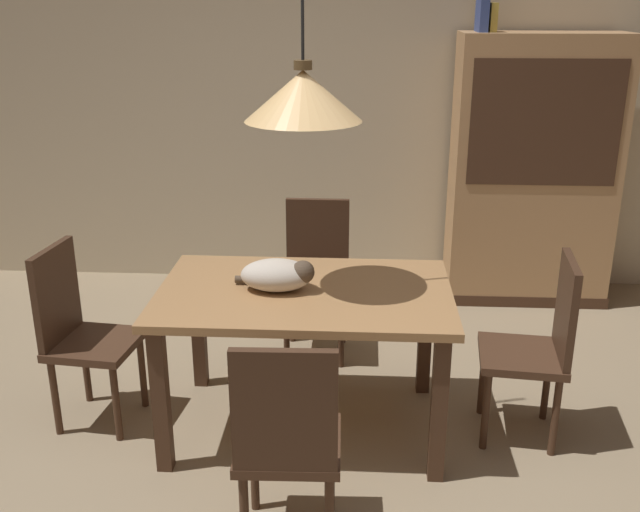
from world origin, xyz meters
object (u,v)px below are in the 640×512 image
cat_sleeping (279,275)px  chair_near_front (287,438)px  chair_far_back (317,271)px  book_yellow_short (492,17)px  hutch_bookcase (532,177)px  book_blue_wide (482,12)px  pendant_lamp (303,95)px  dining_table (305,309)px  chair_left_side (79,328)px  chair_right_side (540,342)px

cat_sleeping → chair_near_front: bearing=-81.9°
chair_far_back → book_yellow_short: 2.01m
cat_sleeping → hutch_bookcase: bearing=49.2°
chair_far_back → book_blue_wide: size_ratio=3.88×
chair_near_front → pendant_lamp: 1.45m
dining_table → chair_left_side: size_ratio=1.51×
chair_near_front → cat_sleeping: chair_near_front is taller
dining_table → chair_far_back: chair_far_back is taller
chair_left_side → book_blue_wide: book_blue_wide is taller
book_yellow_short → cat_sleeping: bearing=-123.7°
chair_right_side → pendant_lamp: pendant_lamp is taller
book_blue_wide → chair_far_back: bearing=-137.9°
pendant_lamp → book_yellow_short: pendant_lamp is taller
chair_left_side → book_yellow_short: (2.21, 1.79, 1.43)m
dining_table → pendant_lamp: size_ratio=1.08×
chair_far_back → hutch_bookcase: bearing=32.5°
chair_near_front → book_blue_wide: 3.21m
pendant_lamp → book_yellow_short: size_ratio=6.50×
chair_left_side → pendant_lamp: 1.61m
chair_right_side → book_blue_wide: book_blue_wide is taller
chair_right_side → dining_table: bearing=179.6°
chair_near_front → book_blue_wide: book_blue_wide is taller
chair_near_front → hutch_bookcase: hutch_bookcase is taller
chair_left_side → book_yellow_short: size_ratio=4.65×
cat_sleeping → hutch_bookcase: size_ratio=0.21×
chair_near_front → chair_right_side: size_ratio=1.00×
chair_right_side → book_yellow_short: (-0.05, 1.81, 1.43)m
chair_left_side → hutch_bookcase: 3.15m
pendant_lamp → chair_far_back: bearing=90.0°
chair_right_side → chair_far_back: size_ratio=1.00×
chair_right_side → hutch_bookcase: (0.31, 1.80, 0.38)m
chair_left_side → pendant_lamp: size_ratio=0.72×
pendant_lamp → book_blue_wide: pendant_lamp is taller
chair_near_front → book_yellow_short: bearing=68.0°
chair_left_side → chair_far_back: size_ratio=1.00×
chair_near_front → chair_far_back: bearing=90.1°
dining_table → chair_left_side: 1.14m
chair_left_side → hutch_bookcase: size_ratio=0.50×
dining_table → pendant_lamp: 1.01m
book_blue_wide → chair_left_side: bearing=-140.2°
chair_left_side → chair_right_side: 2.26m
chair_far_back → pendant_lamp: (-0.00, -0.88, 1.15)m
chair_left_side → book_blue_wide: 3.15m
chair_near_front → book_yellow_short: size_ratio=4.65×
chair_left_side → chair_right_side: size_ratio=1.00×
chair_near_front → cat_sleeping: bearing=98.1°
chair_near_front → chair_right_side: bearing=37.7°
dining_table → hutch_bookcase: (1.44, 1.80, 0.24)m
chair_right_side → chair_near_front: bearing=-142.3°
dining_table → book_blue_wide: size_ratio=5.83×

